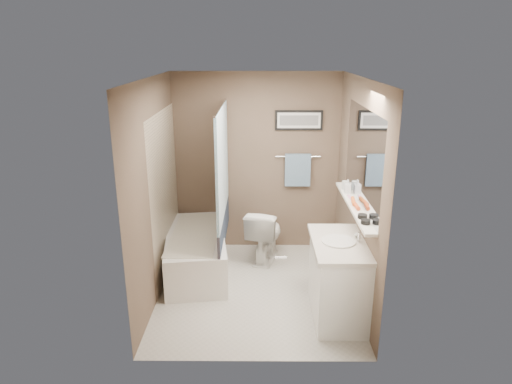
{
  "coord_description": "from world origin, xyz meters",
  "views": [
    {
      "loc": [
        0.03,
        -4.69,
        2.72
      ],
      "look_at": [
        0.0,
        0.15,
        1.15
      ],
      "focal_mm": 32.0,
      "sensor_mm": 36.0,
      "label": 1
    }
  ],
  "objects_px": {
    "toilet": "(265,234)",
    "hair_brush_front": "(356,205)",
    "bathtub": "(196,252)",
    "candle_bowl_near": "(366,222)",
    "hair_brush_back": "(353,201)",
    "glass_jar": "(345,185)",
    "soap_bottle": "(348,186)",
    "candle_bowl_far": "(362,216)",
    "vanity": "(338,281)"
  },
  "relations": [
    {
      "from": "bathtub",
      "to": "hair_brush_front",
      "type": "relative_size",
      "value": 6.82
    },
    {
      "from": "candle_bowl_far",
      "to": "soap_bottle",
      "type": "relative_size",
      "value": 0.58
    },
    {
      "from": "vanity",
      "to": "candle_bowl_near",
      "type": "bearing_deg",
      "value": -47.07
    },
    {
      "from": "bathtub",
      "to": "glass_jar",
      "type": "relative_size",
      "value": 15.0
    },
    {
      "from": "soap_bottle",
      "to": "candle_bowl_far",
      "type": "bearing_deg",
      "value": -90.0
    },
    {
      "from": "glass_jar",
      "to": "toilet",
      "type": "bearing_deg",
      "value": 153.42
    },
    {
      "from": "candle_bowl_far",
      "to": "soap_bottle",
      "type": "xyz_separation_m",
      "value": [
        0.0,
        0.79,
        0.06
      ]
    },
    {
      "from": "bathtub",
      "to": "toilet",
      "type": "height_order",
      "value": "toilet"
    },
    {
      "from": "bathtub",
      "to": "hair_brush_front",
      "type": "distance_m",
      "value": 2.12
    },
    {
      "from": "bathtub",
      "to": "candle_bowl_near",
      "type": "relative_size",
      "value": 16.67
    },
    {
      "from": "hair_brush_back",
      "to": "glass_jar",
      "type": "distance_m",
      "value": 0.48
    },
    {
      "from": "bathtub",
      "to": "soap_bottle",
      "type": "relative_size",
      "value": 9.71
    },
    {
      "from": "bathtub",
      "to": "toilet",
      "type": "relative_size",
      "value": 2.11
    },
    {
      "from": "hair_brush_back",
      "to": "glass_jar",
      "type": "xyz_separation_m",
      "value": [
        0.0,
        0.48,
        0.03
      ]
    },
    {
      "from": "toilet",
      "to": "hair_brush_back",
      "type": "height_order",
      "value": "hair_brush_back"
    },
    {
      "from": "vanity",
      "to": "glass_jar",
      "type": "distance_m",
      "value": 1.17
    },
    {
      "from": "hair_brush_front",
      "to": "candle_bowl_far",
      "type": "bearing_deg",
      "value": -90.0
    },
    {
      "from": "hair_brush_front",
      "to": "hair_brush_back",
      "type": "height_order",
      "value": "same"
    },
    {
      "from": "candle_bowl_far",
      "to": "hair_brush_back",
      "type": "relative_size",
      "value": 0.41
    },
    {
      "from": "toilet",
      "to": "hair_brush_front",
      "type": "height_order",
      "value": "hair_brush_front"
    },
    {
      "from": "vanity",
      "to": "soap_bottle",
      "type": "height_order",
      "value": "soap_bottle"
    },
    {
      "from": "hair_brush_back",
      "to": "vanity",
      "type": "bearing_deg",
      "value": -115.58
    },
    {
      "from": "toilet",
      "to": "candle_bowl_far",
      "type": "distance_m",
      "value": 1.83
    },
    {
      "from": "bathtub",
      "to": "candle_bowl_far",
      "type": "relative_size",
      "value": 16.67
    },
    {
      "from": "candle_bowl_far",
      "to": "hair_brush_back",
      "type": "height_order",
      "value": "hair_brush_back"
    },
    {
      "from": "bathtub",
      "to": "hair_brush_front",
      "type": "bearing_deg",
      "value": -29.46
    },
    {
      "from": "bathtub",
      "to": "candle_bowl_near",
      "type": "distance_m",
      "value": 2.31
    },
    {
      "from": "toilet",
      "to": "soap_bottle",
      "type": "height_order",
      "value": "soap_bottle"
    },
    {
      "from": "bathtub",
      "to": "soap_bottle",
      "type": "height_order",
      "value": "soap_bottle"
    },
    {
      "from": "soap_bottle",
      "to": "hair_brush_front",
      "type": "bearing_deg",
      "value": -90.0
    },
    {
      "from": "bathtub",
      "to": "hair_brush_front",
      "type": "xyz_separation_m",
      "value": [
        1.79,
        -0.72,
        0.89
      ]
    },
    {
      "from": "vanity",
      "to": "bathtub",
      "type": "bearing_deg",
      "value": 148.51
    },
    {
      "from": "candle_bowl_near",
      "to": "soap_bottle",
      "type": "relative_size",
      "value": 0.58
    },
    {
      "from": "toilet",
      "to": "glass_jar",
      "type": "distance_m",
      "value": 1.31
    },
    {
      "from": "candle_bowl_far",
      "to": "glass_jar",
      "type": "height_order",
      "value": "glass_jar"
    },
    {
      "from": "candle_bowl_near",
      "to": "hair_brush_front",
      "type": "xyz_separation_m",
      "value": [
        0.0,
        0.46,
        0.0
      ]
    },
    {
      "from": "toilet",
      "to": "vanity",
      "type": "height_order",
      "value": "vanity"
    },
    {
      "from": "toilet",
      "to": "candle_bowl_far",
      "type": "bearing_deg",
      "value": 138.42
    },
    {
      "from": "bathtub",
      "to": "hair_brush_back",
      "type": "height_order",
      "value": "hair_brush_back"
    },
    {
      "from": "vanity",
      "to": "candle_bowl_far",
      "type": "height_order",
      "value": "candle_bowl_far"
    },
    {
      "from": "vanity",
      "to": "hair_brush_front",
      "type": "xyz_separation_m",
      "value": [
        0.19,
        0.26,
        0.74
      ]
    },
    {
      "from": "candle_bowl_far",
      "to": "hair_brush_front",
      "type": "xyz_separation_m",
      "value": [
        0.0,
        0.31,
        0.0
      ]
    },
    {
      "from": "bathtub",
      "to": "toilet",
      "type": "xyz_separation_m",
      "value": [
        0.86,
        0.35,
        0.11
      ]
    },
    {
      "from": "hair_brush_front",
      "to": "soap_bottle",
      "type": "bearing_deg",
      "value": 90.0
    },
    {
      "from": "toilet",
      "to": "hair_brush_front",
      "type": "distance_m",
      "value": 1.61
    },
    {
      "from": "bathtub",
      "to": "toilet",
      "type": "distance_m",
      "value": 0.94
    },
    {
      "from": "vanity",
      "to": "hair_brush_front",
      "type": "bearing_deg",
      "value": 54.26
    },
    {
      "from": "vanity",
      "to": "hair_brush_back",
      "type": "height_order",
      "value": "hair_brush_back"
    },
    {
      "from": "hair_brush_back",
      "to": "glass_jar",
      "type": "relative_size",
      "value": 2.2
    },
    {
      "from": "glass_jar",
      "to": "soap_bottle",
      "type": "bearing_deg",
      "value": -90.0
    }
  ]
}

